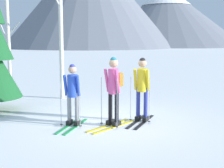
{
  "coord_description": "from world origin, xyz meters",
  "views": [
    {
      "loc": [
        1.24,
        -8.39,
        2.32
      ],
      "look_at": [
        0.09,
        0.2,
        1.05
      ],
      "focal_mm": 49.96,
      "sensor_mm": 36.0,
      "label": 1
    }
  ],
  "objects_px": {
    "skier_in_yellow": "(142,86)",
    "skier_in_pink": "(114,87)",
    "birch_tree_tall": "(61,37)",
    "birch_tree_slender": "(9,46)",
    "skier_in_blue": "(73,93)"
  },
  "relations": [
    {
      "from": "skier_in_pink",
      "to": "skier_in_yellow",
      "type": "height_order",
      "value": "skier_in_pink"
    },
    {
      "from": "birch_tree_slender",
      "to": "skier_in_blue",
      "type": "bearing_deg",
      "value": -47.2
    },
    {
      "from": "birch_tree_slender",
      "to": "birch_tree_tall",
      "type": "bearing_deg",
      "value": -5.58
    },
    {
      "from": "skier_in_yellow",
      "to": "skier_in_blue",
      "type": "bearing_deg",
      "value": -158.65
    },
    {
      "from": "skier_in_blue",
      "to": "skier_in_pink",
      "type": "bearing_deg",
      "value": 7.67
    },
    {
      "from": "skier_in_blue",
      "to": "birch_tree_slender",
      "type": "distance_m",
      "value": 5.44
    },
    {
      "from": "birch_tree_tall",
      "to": "birch_tree_slender",
      "type": "distance_m",
      "value": 2.24
    },
    {
      "from": "skier_in_blue",
      "to": "birch_tree_tall",
      "type": "distance_m",
      "value": 4.21
    },
    {
      "from": "skier_in_pink",
      "to": "skier_in_blue",
      "type": "bearing_deg",
      "value": -172.33
    },
    {
      "from": "skier_in_yellow",
      "to": "skier_in_pink",
      "type": "bearing_deg",
      "value": -142.27
    },
    {
      "from": "skier_in_yellow",
      "to": "birch_tree_tall",
      "type": "distance_m",
      "value": 4.59
    },
    {
      "from": "birch_tree_tall",
      "to": "birch_tree_slender",
      "type": "height_order",
      "value": "birch_tree_tall"
    },
    {
      "from": "birch_tree_tall",
      "to": "birch_tree_slender",
      "type": "xyz_separation_m",
      "value": [
        -2.21,
        0.22,
        -0.33
      ]
    },
    {
      "from": "birch_tree_tall",
      "to": "skier_in_blue",
      "type": "bearing_deg",
      "value": -69.13
    },
    {
      "from": "skier_in_blue",
      "to": "birch_tree_slender",
      "type": "relative_size",
      "value": 0.42
    }
  ]
}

